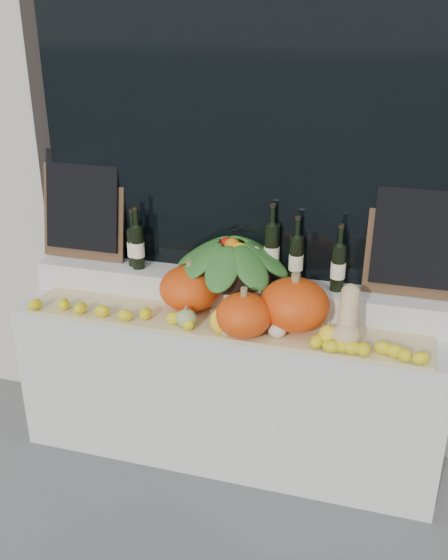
# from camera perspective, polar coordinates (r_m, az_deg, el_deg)

# --- Properties ---
(storefront_facade) EXTENTS (7.00, 0.94, 4.50)m
(storefront_facade) POSITION_cam_1_polar(r_m,az_deg,el_deg) (3.65, 3.73, 21.53)
(storefront_facade) COLOR beige
(storefront_facade) RESTS_ON ground
(display_sill) EXTENTS (2.30, 0.55, 0.88)m
(display_sill) POSITION_cam_1_polar(r_m,az_deg,el_deg) (3.55, 0.34, -9.60)
(display_sill) COLOR silver
(display_sill) RESTS_ON ground
(rear_tier) EXTENTS (2.30, 0.25, 0.16)m
(rear_tier) POSITION_cam_1_polar(r_m,az_deg,el_deg) (3.42, 1.05, -0.97)
(rear_tier) COLOR silver
(rear_tier) RESTS_ON display_sill
(straw_bedding) EXTENTS (2.10, 0.32, 0.02)m
(straw_bedding) POSITION_cam_1_polar(r_m,az_deg,el_deg) (3.21, -0.25, -4.06)
(straw_bedding) COLOR tan
(straw_bedding) RESTS_ON display_sill
(pumpkin_left) EXTENTS (0.40, 0.40, 0.23)m
(pumpkin_left) POSITION_cam_1_polar(r_m,az_deg,el_deg) (3.31, -3.09, -0.73)
(pumpkin_left) COLOR #EB490C
(pumpkin_left) RESTS_ON straw_bedding
(pumpkin_right) EXTENTS (0.41, 0.41, 0.26)m
(pumpkin_right) POSITION_cam_1_polar(r_m,az_deg,el_deg) (3.11, 6.45, -2.24)
(pumpkin_right) COLOR #EB490C
(pumpkin_right) RESTS_ON straw_bedding
(pumpkin_center) EXTENTS (0.31, 0.31, 0.22)m
(pumpkin_center) POSITION_cam_1_polar(r_m,az_deg,el_deg) (3.03, 1.81, -3.26)
(pumpkin_center) COLOR #EB490C
(pumpkin_center) RESTS_ON straw_bedding
(butternut_squash) EXTENTS (0.14, 0.20, 0.29)m
(butternut_squash) POSITION_cam_1_polar(r_m,az_deg,el_deg) (3.01, 11.20, -3.65)
(butternut_squash) COLOR tan
(butternut_squash) RESTS_ON straw_bedding
(decorative_gourds) EXTENTS (0.81, 0.15, 0.16)m
(decorative_gourds) POSITION_cam_1_polar(r_m,az_deg,el_deg) (3.06, 1.55, -4.15)
(decorative_gourds) COLOR #3E7021
(decorative_gourds) RESTS_ON straw_bedding
(lemon_heap) EXTENTS (2.20, 0.16, 0.06)m
(lemon_heap) POSITION_cam_1_polar(r_m,az_deg,el_deg) (3.10, -0.82, -4.26)
(lemon_heap) COLOR yellow
(lemon_heap) RESTS_ON straw_bedding
(produce_bowl) EXTENTS (0.66, 0.66, 0.24)m
(produce_bowl) POSITION_cam_1_polar(r_m,az_deg,el_deg) (3.33, 0.74, 1.98)
(produce_bowl) COLOR black
(produce_bowl) RESTS_ON rear_tier
(wine_bottle_far_left) EXTENTS (0.08, 0.08, 0.36)m
(wine_bottle_far_left) POSITION_cam_1_polar(r_m,az_deg,el_deg) (3.49, -7.91, 3.03)
(wine_bottle_far_left) COLOR black
(wine_bottle_far_left) RESTS_ON rear_tier
(wine_bottle_near_left) EXTENTS (0.08, 0.08, 0.33)m
(wine_bottle_near_left) POSITION_cam_1_polar(r_m,az_deg,el_deg) (3.54, -8.23, 3.07)
(wine_bottle_near_left) COLOR black
(wine_bottle_near_left) RESTS_ON rear_tier
(wine_bottle_tall) EXTENTS (0.08, 0.08, 0.41)m
(wine_bottle_tall) POSITION_cam_1_polar(r_m,az_deg,el_deg) (3.33, 4.38, 2.65)
(wine_bottle_tall) COLOR black
(wine_bottle_tall) RESTS_ON rear_tier
(wine_bottle_near_right) EXTENTS (0.08, 0.08, 0.37)m
(wine_bottle_near_right) POSITION_cam_1_polar(r_m,az_deg,el_deg) (3.29, 6.61, 1.90)
(wine_bottle_near_right) COLOR black
(wine_bottle_near_right) RESTS_ON rear_tier
(wine_bottle_far_right) EXTENTS (0.08, 0.08, 0.36)m
(wine_bottle_far_right) POSITION_cam_1_polar(r_m,az_deg,el_deg) (3.24, 10.40, 1.16)
(wine_bottle_far_right) COLOR black
(wine_bottle_far_right) RESTS_ON rear_tier
(chalkboard_left) EXTENTS (0.50, 0.14, 0.61)m
(chalkboard_left) POSITION_cam_1_polar(r_m,az_deg,el_deg) (3.66, -12.79, 6.86)
(chalkboard_left) COLOR #4C331E
(chalkboard_left) RESTS_ON rear_tier
(chalkboard_right) EXTENTS (0.50, 0.14, 0.61)m
(chalkboard_right) POSITION_cam_1_polar(r_m,az_deg,el_deg) (3.23, 17.41, 4.04)
(chalkboard_right) COLOR #4C331E
(chalkboard_right) RESTS_ON rear_tier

